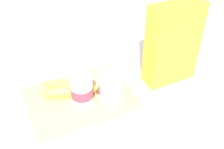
{
  "coord_description": "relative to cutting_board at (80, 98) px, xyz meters",
  "views": [
    {
      "loc": [
        0.18,
        0.63,
        0.62
      ],
      "look_at": [
        -0.11,
        0.0,
        0.07
      ],
      "focal_mm": 46.03,
      "sensor_mm": 36.0,
      "label": 1
    }
  ],
  "objects": [
    {
      "name": "ground_plane",
      "position": [
        0.0,
        0.0,
        -0.01
      ],
      "size": [
        2.4,
        2.4,
        0.0
      ],
      "primitive_type": "plane",
      "color": "silver"
    },
    {
      "name": "cutting_board",
      "position": [
        0.0,
        0.0,
        0.0
      ],
      "size": [
        0.32,
        0.23,
        0.02
      ],
      "primitive_type": "cube",
      "color": "tan",
      "rests_on": "ground_plane"
    },
    {
      "name": "cereal_box",
      "position": [
        -0.31,
        0.01,
        0.13
      ],
      "size": [
        0.17,
        0.07,
        0.27
      ],
      "primitive_type": "cube",
      "rotation": [
        0.0,
        0.0,
        3.18
      ],
      "color": "yellow",
      "rests_on": "ground_plane"
    },
    {
      "name": "yogurt_cup_front",
      "position": [
        -0.09,
        0.04,
        0.05
      ],
      "size": [
        0.08,
        0.08,
        0.09
      ],
      "color": "white",
      "rests_on": "cutting_board"
    },
    {
      "name": "yogurt_cup_back",
      "position": [
        0.0,
        0.03,
        0.05
      ],
      "size": [
        0.07,
        0.07,
        0.09
      ],
      "color": "white",
      "rests_on": "cutting_board"
    },
    {
      "name": "banana_bunch",
      "position": [
        0.02,
        -0.02,
        0.03
      ],
      "size": [
        0.18,
        0.12,
        0.04
      ],
      "color": "#E6D24A",
      "rests_on": "cutting_board"
    }
  ]
}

